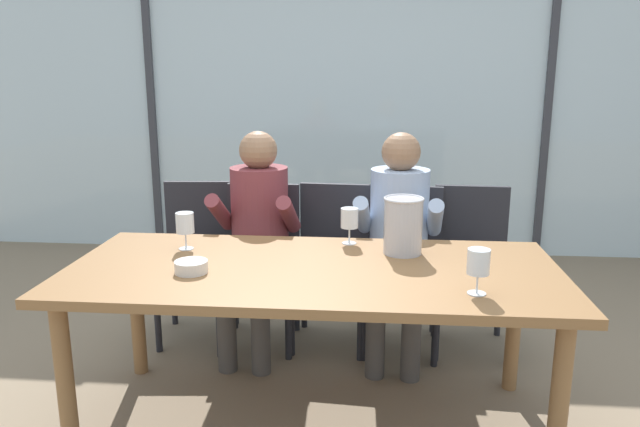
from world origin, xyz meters
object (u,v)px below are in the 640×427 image
object	(u,v)px
chair_left_of_center	(261,250)
wine_glass_center_pour	(349,220)
chair_near_curtain	(199,247)
tasting_bowl	(191,267)
wine_glass_by_left_taster	(185,225)
chair_center	(333,250)
chair_near_window_right	(471,254)
wine_glass_near_bucket	(478,264)
person_pale_blue_shirt	(398,230)
ice_bucket_primary	(403,225)
chair_right_of_center	(404,254)
person_maroon_top	(257,227)
dining_table	(313,283)

from	to	relation	value
chair_left_of_center	wine_glass_center_pour	world-z (taller)	wine_glass_center_pour
chair_near_curtain	tasting_bowl	size ratio (longest dim) A/B	6.57
tasting_bowl	wine_glass_by_left_taster	xyz separation A→B (m)	(-0.12, 0.33, 0.09)
chair_near_curtain	chair_center	size ratio (longest dim) A/B	1.00
tasting_bowl	wine_glass_center_pour	xyz separation A→B (m)	(0.63, 0.49, 0.09)
chair_near_window_right	wine_glass_near_bucket	distance (m)	1.22
chair_center	person_pale_blue_shirt	distance (m)	0.43
wine_glass_center_pour	chair_near_window_right	bearing A→B (deg)	38.64
ice_bucket_primary	person_pale_blue_shirt	bearing A→B (deg)	89.76
chair_left_of_center	wine_glass_by_left_taster	xyz separation A→B (m)	(-0.23, -0.65, 0.32)
person_pale_blue_shirt	chair_right_of_center	bearing A→B (deg)	76.98
chair_center	chair_right_of_center	size ratio (longest dim) A/B	1.00
chair_near_window_right	wine_glass_near_bucket	xyz separation A→B (m)	(-0.17, -1.17, 0.32)
person_maroon_top	wine_glass_near_bucket	bearing A→B (deg)	-41.09
dining_table	chair_right_of_center	distance (m)	0.98
dining_table	chair_near_window_right	bearing A→B (deg)	48.17
chair_center	ice_bucket_primary	xyz separation A→B (m)	(0.36, -0.67, 0.33)
chair_near_curtain	chair_right_of_center	size ratio (longest dim) A/B	1.00
ice_bucket_primary	chair_near_window_right	bearing A→B (deg)	57.82
wine_glass_near_bucket	chair_near_curtain	bearing A→B (deg)	140.32
chair_center	chair_right_of_center	bearing A→B (deg)	-0.33
chair_right_of_center	chair_near_window_right	world-z (taller)	same
person_pale_blue_shirt	ice_bucket_primary	size ratio (longest dim) A/B	4.69
chair_near_curtain	wine_glass_near_bucket	bearing A→B (deg)	-44.73
chair_center	tasting_bowl	bearing A→B (deg)	-112.98
wine_glass_center_pour	person_pale_blue_shirt	bearing A→B (deg)	56.11
wine_glass_by_left_taster	wine_glass_near_bucket	bearing A→B (deg)	-20.57
dining_table	chair_near_curtain	distance (m)	1.19
person_maroon_top	tasting_bowl	bearing A→B (deg)	-93.87
chair_right_of_center	wine_glass_by_left_taster	distance (m)	1.27
chair_left_of_center	chair_near_window_right	size ratio (longest dim) A/B	1.00
dining_table	tasting_bowl	distance (m)	0.51
chair_left_of_center	chair_center	size ratio (longest dim) A/B	1.00
chair_near_curtain	person_pale_blue_shirt	bearing A→B (deg)	-13.15
chair_center	wine_glass_center_pour	world-z (taller)	wine_glass_center_pour
chair_near_curtain	chair_right_of_center	bearing A→B (deg)	-6.85
ice_bucket_primary	wine_glass_center_pour	bearing A→B (deg)	151.39
tasting_bowl	chair_near_curtain	bearing A→B (deg)	104.97
dining_table	wine_glass_center_pour	xyz separation A→B (m)	(0.14, 0.37, 0.19)
chair_near_window_right	ice_bucket_primary	bearing A→B (deg)	-119.21
dining_table	wine_glass_by_left_taster	world-z (taller)	wine_glass_by_left_taster
person_maroon_top	tasting_bowl	size ratio (longest dim) A/B	8.91
dining_table	wine_glass_center_pour	bearing A→B (deg)	69.27
ice_bucket_primary	wine_glass_center_pour	distance (m)	0.28
chair_center	chair_right_of_center	xyz separation A→B (m)	(0.40, -0.03, 0.00)
person_maroon_top	person_pale_blue_shirt	xyz separation A→B (m)	(0.77, 0.00, 0.00)
chair_left_of_center	wine_glass_by_left_taster	world-z (taller)	wine_glass_by_left_taster
person_maroon_top	ice_bucket_primary	bearing A→B (deg)	-30.06
tasting_bowl	ice_bucket_primary	bearing A→B (deg)	21.72
chair_near_curtain	ice_bucket_primary	distance (m)	1.37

